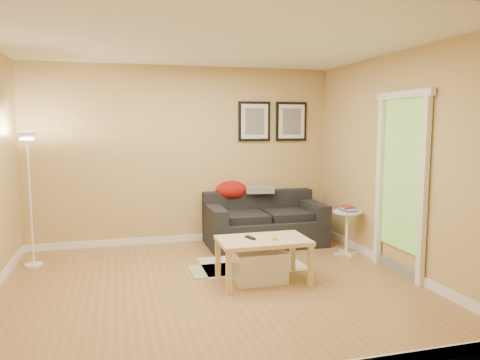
{
  "coord_description": "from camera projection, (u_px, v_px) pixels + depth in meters",
  "views": [
    {
      "loc": [
        -0.96,
        -4.72,
        1.75
      ],
      "look_at": [
        0.55,
        0.85,
        1.05
      ],
      "focal_mm": 34.19,
      "sensor_mm": 36.0,
      "label": 1
    }
  ],
  "objects": [
    {
      "name": "green_runner",
      "position": [
        220.0,
        270.0,
        5.51
      ],
      "size": [
        0.7,
        0.5,
        0.01
      ],
      "primitive_type": "cube",
      "color": "#668C4C",
      "rests_on": "ground"
    },
    {
      "name": "doorway",
      "position": [
        400.0,
        188.0,
        5.29
      ],
      "size": [
        0.12,
        1.01,
        2.13
      ],
      "primitive_type": null,
      "color": "white",
      "rests_on": "ground"
    },
    {
      "name": "side_table",
      "position": [
        347.0,
        233.0,
        6.18
      ],
      "size": [
        0.39,
        0.39,
        0.59
      ],
      "primitive_type": null,
      "color": "white",
      "rests_on": "ground"
    },
    {
      "name": "baseboard_back",
      "position": [
        185.0,
        238.0,
        6.88
      ],
      "size": [
        4.5,
        0.02,
        0.1
      ],
      "primitive_type": "cube",
      "color": "white",
      "rests_on": "ground"
    },
    {
      "name": "floor_lamp",
      "position": [
        30.0,
        203.0,
        5.6
      ],
      "size": [
        0.22,
        0.22,
        1.67
      ],
      "primitive_type": null,
      "color": "white",
      "rests_on": "ground"
    },
    {
      "name": "baseboard_right",
      "position": [
        392.0,
        265.0,
        5.56
      ],
      "size": [
        0.02,
        4.0,
        0.1
      ],
      "primitive_type": "cube",
      "color": "white",
      "rests_on": "ground"
    },
    {
      "name": "area_rug",
      "position": [
        252.0,
        264.0,
        5.74
      ],
      "size": [
        1.25,
        0.85,
        0.01
      ],
      "primitive_type": "cube",
      "color": "beige",
      "rests_on": "ground"
    },
    {
      "name": "wall_right",
      "position": [
        397.0,
        163.0,
        5.41
      ],
      "size": [
        0.0,
        4.0,
        4.0
      ],
      "primitive_type": "plane",
      "rotation": [
        1.57,
        0.0,
        -1.57
      ],
      "color": "tan",
      "rests_on": "ground"
    },
    {
      "name": "framed_print_right",
      "position": [
        291.0,
        122.0,
        7.1
      ],
      "size": [
        0.5,
        0.04,
        0.6
      ],
      "primitive_type": null,
      "color": "black",
      "rests_on": "wall_back"
    },
    {
      "name": "remote_control",
      "position": [
        250.0,
        238.0,
        5.06
      ],
      "size": [
        0.09,
        0.17,
        0.02
      ],
      "primitive_type": "cube",
      "rotation": [
        0.0,
        0.0,
        0.25
      ],
      "color": "black",
      "rests_on": "coffee_table"
    },
    {
      "name": "tape_roll",
      "position": [
        275.0,
        239.0,
        5.0
      ],
      "size": [
        0.07,
        0.07,
        0.03
      ],
      "primitive_type": "cylinder",
      "color": "yellow",
      "rests_on": "coffee_table"
    },
    {
      "name": "framed_print_left",
      "position": [
        254.0,
        121.0,
        6.94
      ],
      "size": [
        0.5,
        0.04,
        0.6
      ],
      "primitive_type": null,
      "color": "black",
      "rests_on": "wall_back"
    },
    {
      "name": "ceiling",
      "position": [
        210.0,
        41.0,
        4.67
      ],
      "size": [
        4.5,
        4.5,
        0.0
      ],
      "primitive_type": "plane",
      "rotation": [
        3.14,
        0.0,
        0.0
      ],
      "color": "white",
      "rests_on": "wall_back"
    },
    {
      "name": "wall_back",
      "position": [
        184.0,
        155.0,
        6.74
      ],
      "size": [
        4.5,
        0.0,
        4.5
      ],
      "primitive_type": "plane",
      "rotation": [
        1.57,
        0.0,
        0.0
      ],
      "color": "tan",
      "rests_on": "ground"
    },
    {
      "name": "storage_bin",
      "position": [
        259.0,
        265.0,
        5.12
      ],
      "size": [
        0.58,
        0.42,
        0.36
      ],
      "primitive_type": null,
      "color": "white",
      "rests_on": "ground"
    },
    {
      "name": "sofa",
      "position": [
        265.0,
        219.0,
        6.69
      ],
      "size": [
        1.7,
        0.9,
        0.75
      ],
      "primitive_type": null,
      "color": "black",
      "rests_on": "ground"
    },
    {
      "name": "plaid_throw",
      "position": [
        259.0,
        189.0,
        6.89
      ],
      "size": [
        0.45,
        0.32,
        0.1
      ],
      "primitive_type": null,
      "rotation": [
        0.0,
        0.0,
        -0.14
      ],
      "color": "tan",
      "rests_on": "sofa"
    },
    {
      "name": "floor",
      "position": [
        212.0,
        286.0,
        4.98
      ],
      "size": [
        4.5,
        4.5,
        0.0
      ],
      "primitive_type": "plane",
      "color": "#9C7243",
      "rests_on": "ground"
    },
    {
      "name": "red_throw",
      "position": [
        231.0,
        190.0,
        6.86
      ],
      "size": [
        0.48,
        0.36,
        0.28
      ],
      "primitive_type": null,
      "color": "#A2170F",
      "rests_on": "sofa"
    },
    {
      "name": "coffee_table",
      "position": [
        263.0,
        260.0,
        5.08
      ],
      "size": [
        1.15,
        0.93,
        0.5
      ],
      "primitive_type": null,
      "rotation": [
        0.0,
        0.0,
        -0.38
      ],
      "color": "#E1CA89",
      "rests_on": "ground"
    },
    {
      "name": "wall_front",
      "position": [
        273.0,
        195.0,
        2.91
      ],
      "size": [
        4.5,
        0.0,
        4.5
      ],
      "primitive_type": "plane",
      "rotation": [
        -1.57,
        0.0,
        0.0
      ],
      "color": "tan",
      "rests_on": "ground"
    },
    {
      "name": "book_stack",
      "position": [
        348.0,
        209.0,
        6.14
      ],
      "size": [
        0.21,
        0.25,
        0.07
      ],
      "primitive_type": null,
      "rotation": [
        0.0,
        0.0,
        0.24
      ],
      "color": "#304B92",
      "rests_on": "side_table"
    }
  ]
}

